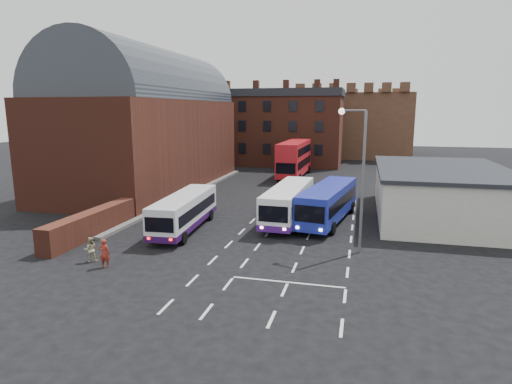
% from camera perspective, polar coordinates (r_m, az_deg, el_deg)
% --- Properties ---
extents(ground, '(180.00, 180.00, 0.00)m').
position_cam_1_polar(ground, '(27.02, -5.22, -8.50)').
color(ground, black).
extents(railway_station, '(12.00, 28.00, 16.00)m').
position_cam_1_polar(railway_station, '(51.05, -14.20, 9.09)').
color(railway_station, '#602B1E').
rests_on(railway_station, ground).
extents(forecourt_wall, '(1.20, 10.00, 1.80)m').
position_cam_1_polar(forecourt_wall, '(33.06, -21.03, -3.95)').
color(forecourt_wall, '#602B1E').
rests_on(forecourt_wall, ground).
extents(cream_building, '(10.40, 16.40, 4.25)m').
position_cam_1_polar(cream_building, '(39.17, 23.34, 0.00)').
color(cream_building, beige).
rests_on(cream_building, ground).
extents(brick_terrace, '(22.00, 10.00, 11.00)m').
position_cam_1_polar(brick_terrace, '(71.60, 2.37, 8.13)').
color(brick_terrace, brown).
rests_on(brick_terrace, ground).
extents(castle_keep, '(22.00, 22.00, 12.00)m').
position_cam_1_polar(castle_keep, '(90.11, 12.60, 8.77)').
color(castle_keep, brown).
rests_on(castle_keep, ground).
extents(bus_white_outbound, '(2.98, 9.89, 2.66)m').
position_cam_1_polar(bus_white_outbound, '(32.66, -9.49, -2.32)').
color(bus_white_outbound, silver).
rests_on(bus_white_outbound, ground).
extents(bus_white_inbound, '(2.95, 10.64, 2.88)m').
position_cam_1_polar(bus_white_inbound, '(34.82, 4.37, -1.16)').
color(bus_white_inbound, white).
rests_on(bus_white_inbound, ground).
extents(bus_blue, '(4.17, 11.08, 2.95)m').
position_cam_1_polar(bus_blue, '(34.92, 9.62, -1.17)').
color(bus_blue, '#1C299F').
rests_on(bus_blue, ground).
extents(bus_red_double, '(3.22, 12.09, 4.81)m').
position_cam_1_polar(bus_red_double, '(57.73, 5.15, 4.50)').
color(bus_red_double, red).
rests_on(bus_red_double, ground).
extents(street_lamp, '(1.75, 0.84, 9.07)m').
position_cam_1_polar(street_lamp, '(27.22, 13.51, 3.24)').
color(street_lamp, slate).
rests_on(street_lamp, ground).
extents(pedestrian_red, '(0.69, 0.53, 1.70)m').
position_cam_1_polar(pedestrian_red, '(26.30, -19.55, -7.71)').
color(pedestrian_red, maroon).
rests_on(pedestrian_red, ground).
extents(pedestrian_beige, '(0.93, 0.88, 1.51)m').
position_cam_1_polar(pedestrian_beige, '(27.59, -21.20, -7.15)').
color(pedestrian_beige, tan).
rests_on(pedestrian_beige, ground).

